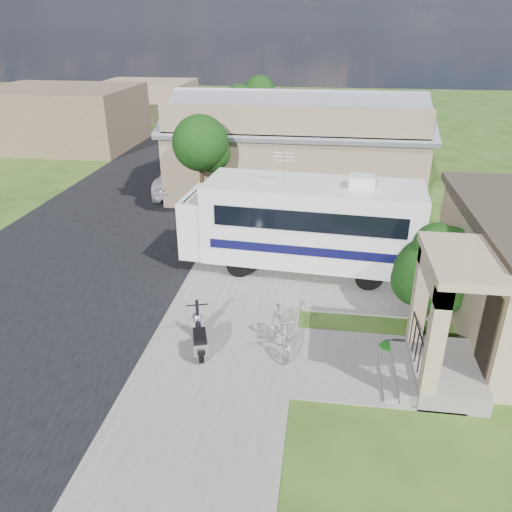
# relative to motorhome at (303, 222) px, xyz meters

# --- Properties ---
(ground) EXTENTS (120.00, 120.00, 0.00)m
(ground) POSITION_rel_motorhome_xyz_m (-0.86, -4.46, -1.78)
(ground) COLOR #224011
(street_slab) EXTENTS (9.00, 80.00, 0.02)m
(street_slab) POSITION_rel_motorhome_xyz_m (-8.36, 5.54, -1.77)
(street_slab) COLOR black
(street_slab) RESTS_ON ground
(sidewalk_slab) EXTENTS (4.00, 80.00, 0.06)m
(sidewalk_slab) POSITION_rel_motorhome_xyz_m (-1.86, 5.54, -1.75)
(sidewalk_slab) COLOR #65625B
(sidewalk_slab) RESTS_ON ground
(driveway_slab) EXTENTS (7.00, 6.00, 0.05)m
(driveway_slab) POSITION_rel_motorhome_xyz_m (0.64, 0.04, -1.76)
(driveway_slab) COLOR #65625B
(driveway_slab) RESTS_ON ground
(walk_slab) EXTENTS (4.00, 3.00, 0.05)m
(walk_slab) POSITION_rel_motorhome_xyz_m (2.14, -5.46, -1.76)
(walk_slab) COLOR #65625B
(walk_slab) RESTS_ON ground
(warehouse) EXTENTS (12.50, 8.40, 5.04)m
(warehouse) POSITION_rel_motorhome_xyz_m (-0.86, 9.51, 0.21)
(warehouse) COLOR #7A6A4C
(warehouse) RESTS_ON ground
(distant_bldg_far) EXTENTS (10.00, 8.00, 4.00)m
(distant_bldg_far) POSITION_rel_motorhome_xyz_m (-17.86, 17.54, 0.22)
(distant_bldg_far) COLOR brown
(distant_bldg_far) RESTS_ON ground
(distant_bldg_near) EXTENTS (8.00, 7.00, 3.20)m
(distant_bldg_near) POSITION_rel_motorhome_xyz_m (-15.86, 29.54, -0.18)
(distant_bldg_near) COLOR #7A6A4C
(distant_bldg_near) RESTS_ON ground
(street_tree_a) EXTENTS (2.44, 2.40, 4.58)m
(street_tree_a) POSITION_rel_motorhome_xyz_m (-4.56, 4.59, 1.47)
(street_tree_a) COLOR #302215
(street_tree_a) RESTS_ON ground
(street_tree_b) EXTENTS (2.44, 2.40, 4.73)m
(street_tree_b) POSITION_rel_motorhome_xyz_m (-4.56, 14.59, 1.61)
(street_tree_b) COLOR #302215
(street_tree_b) RESTS_ON ground
(street_tree_c) EXTENTS (2.44, 2.40, 4.42)m
(street_tree_c) POSITION_rel_motorhome_xyz_m (-4.56, 23.59, 1.32)
(street_tree_c) COLOR #302215
(street_tree_c) RESTS_ON ground
(motorhome) EXTENTS (8.27, 3.14, 4.16)m
(motorhome) POSITION_rel_motorhome_xyz_m (0.00, 0.00, 0.00)
(motorhome) COLOR silver
(motorhome) RESTS_ON ground
(shrub) EXTENTS (2.44, 2.33, 2.99)m
(shrub) POSITION_rel_motorhome_xyz_m (3.95, -2.70, -0.25)
(shrub) COLOR #302215
(shrub) RESTS_ON ground
(scooter) EXTENTS (0.84, 1.68, 1.13)m
(scooter) POSITION_rel_motorhome_xyz_m (-2.38, -5.46, -1.28)
(scooter) COLOR black
(scooter) RESTS_ON ground
(bicycle) EXTENTS (1.15, 2.01, 1.17)m
(bicycle) POSITION_rel_motorhome_xyz_m (-0.26, -5.04, -1.20)
(bicycle) COLOR #ADAEB5
(bicycle) RESTS_ON ground
(pickup_truck) EXTENTS (3.26, 5.83, 1.54)m
(pickup_truck) POSITION_rel_motorhome_xyz_m (-6.57, 8.31, -1.01)
(pickup_truck) COLOR silver
(pickup_truck) RESTS_ON ground
(van) EXTENTS (2.95, 6.52, 1.85)m
(van) POSITION_rel_motorhome_xyz_m (-7.49, 15.01, -0.86)
(van) COLOR silver
(van) RESTS_ON ground
(garden_hose) EXTENTS (0.42, 0.42, 0.19)m
(garden_hose) POSITION_rel_motorhome_xyz_m (2.59, -4.75, -1.69)
(garden_hose) COLOR #155E12
(garden_hose) RESTS_ON ground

